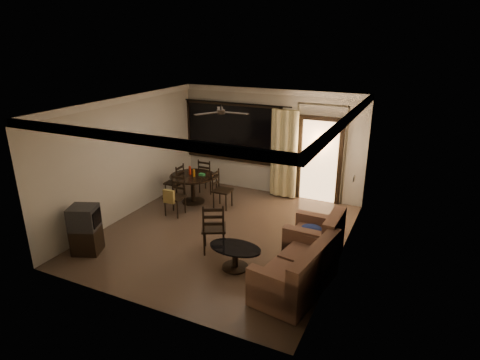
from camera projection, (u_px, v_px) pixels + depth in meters
The scene contains 12 objects.
ground at pixel (223, 233), 8.73m from camera, with size 5.50×5.50×0.00m, color #7F6651.
room_shell at pixel (279, 136), 9.38m from camera, with size 5.50×6.70×5.50m.
dining_table at pixel (193, 181), 10.18m from camera, with size 1.15×1.15×0.94m.
dining_chair_west at pixel (175, 189), 10.48m from camera, with size 0.43×0.43×0.95m.
dining_chair_east at pixel (222, 197), 9.96m from camera, with size 0.43×0.43×0.95m.
dining_chair_south at pixel (175, 203), 9.53m from camera, with size 0.43×0.49×0.95m.
dining_chair_north at pixel (208, 182), 10.95m from camera, with size 0.43×0.43×0.95m.
tv_cabinet at pixel (86, 230), 7.81m from camera, with size 0.64×0.62×0.98m.
sofa at pixel (299, 273), 6.63m from camera, with size 1.13×1.79×0.89m.
armchair at pixel (317, 240), 7.60m from camera, with size 0.97×0.97×0.95m.
coffee_table at pixel (235, 254), 7.33m from camera, with size 1.00×0.60×0.44m.
side_chair at pixel (214, 237), 7.91m from camera, with size 0.63×0.63×1.05m.
Camera 1 is at (3.67, -6.91, 4.05)m, focal length 30.00 mm.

